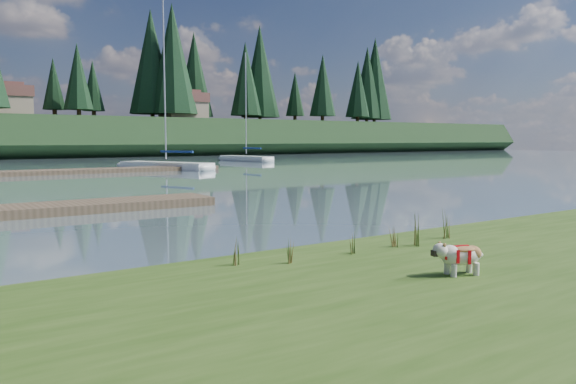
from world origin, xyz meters
TOP-DOWN VIEW (x-y plane):
  - ground at (0.00, 30.00)m, footprint 200.00×200.00m
  - bank at (0.00, -6.00)m, footprint 60.00×9.00m
  - bulldog at (1.66, -4.76)m, footprint 0.86×0.53m
  - dock_far at (2.00, 30.00)m, footprint 26.00×2.20m
  - sailboat_bg_3 at (11.44, 32.31)m, footprint 5.52×9.39m
  - sailboat_bg_5 at (24.61, 41.98)m, footprint 2.82×8.16m
  - weed_0 at (0.03, -2.59)m, footprint 0.17×0.14m
  - weed_1 at (1.35, -2.63)m, footprint 0.17×0.14m
  - weed_2 at (2.84, -2.76)m, footprint 0.17×0.14m
  - weed_3 at (-0.80, -2.22)m, footprint 0.17×0.14m
  - weed_4 at (2.44, -2.59)m, footprint 0.17×0.14m
  - weed_5 at (4.00, -2.57)m, footprint 0.17×0.14m
  - mud_lip at (0.00, -1.60)m, footprint 60.00×0.50m
  - conifer_5 at (15.00, 70.00)m, footprint 3.96×3.96m
  - conifer_6 at (28.00, 68.00)m, footprint 7.04×7.04m
  - conifer_7 at (42.00, 71.00)m, footprint 5.28×5.28m
  - conifer_8 at (55.00, 67.00)m, footprint 4.62×4.62m
  - conifer_9 at (68.00, 70.00)m, footprint 5.94×5.94m
  - house_1 at (6.00, 71.00)m, footprint 6.30×5.30m
  - house_2 at (30.00, 69.00)m, footprint 6.30×5.30m

SIDE VIEW (x-z plane):
  - ground at x=0.00m, z-range 0.00..0.00m
  - mud_lip at x=0.00m, z-range 0.00..0.14m
  - dock_far at x=2.00m, z-range 0.00..0.30m
  - bank at x=0.00m, z-range 0.00..0.35m
  - sailboat_bg_5 at x=24.61m, z-range -5.40..6.04m
  - sailboat_bg_3 at x=11.44m, z-range -6.54..7.18m
  - weed_1 at x=1.35m, z-range 0.31..0.79m
  - weed_0 at x=0.03m, z-range 0.31..0.80m
  - weed_4 at x=2.44m, z-range 0.31..0.82m
  - weed_3 at x=-0.80m, z-range 0.31..0.86m
  - weed_5 at x=4.00m, z-range 0.30..0.97m
  - weed_2 at x=2.84m, z-range 0.29..1.01m
  - bulldog at x=1.66m, z-range 0.41..0.92m
  - house_1 at x=6.00m, z-range 4.99..9.64m
  - house_2 at x=30.00m, z-range 4.99..9.64m
  - conifer_5 at x=15.00m, z-range 5.65..16.00m
  - conifer_8 at x=55.00m, z-range 5.62..17.40m
  - conifer_7 at x=42.00m, z-range 5.59..18.79m
  - conifer_9 at x=68.00m, z-range 5.55..20.18m
  - conifer_6 at x=28.00m, z-range 5.49..22.49m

